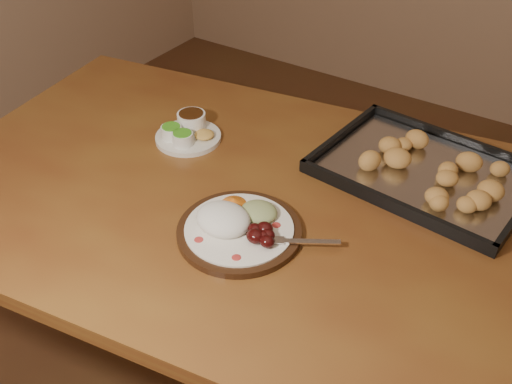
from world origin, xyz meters
The scene contains 4 objects.
dining_table centered at (-0.19, 0.00, 0.65)m, with size 1.62×1.12×0.75m.
dinner_plate centered at (-0.16, -0.12, 0.77)m, with size 0.32×0.25×0.06m.
condiment_saucer centered at (-0.46, 0.10, 0.77)m, with size 0.16×0.16×0.06m.
baking_tray centered at (0.08, 0.27, 0.77)m, with size 0.49×0.38×0.05m.
Camera 1 is at (0.34, -0.82, 1.52)m, focal length 40.00 mm.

